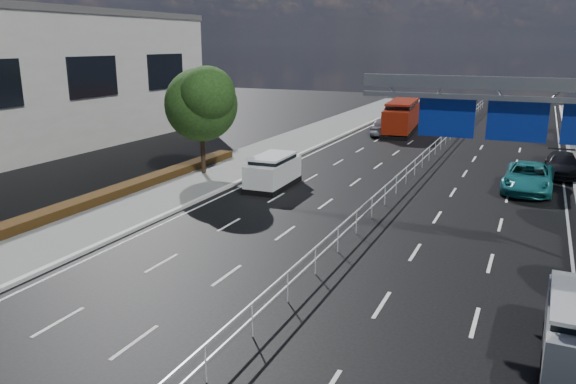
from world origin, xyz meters
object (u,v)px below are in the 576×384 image
at_px(white_minivan, 273,172).
at_px(parked_car_dark, 562,165).
at_px(near_car_silver, 384,127).
at_px(parked_car_teal, 528,177).
at_px(near_car_dark, 398,113).
at_px(overhead_gantry, 541,114).
at_px(red_bus, 402,116).

relative_size(white_minivan, parked_car_dark, 0.92).
height_order(near_car_silver, parked_car_dark, near_car_silver).
bearing_deg(parked_car_teal, white_minivan, -157.47).
height_order(white_minivan, near_car_dark, white_minivan).
relative_size(near_car_silver, parked_car_dark, 0.97).
relative_size(overhead_gantry, parked_car_dark, 2.18).
relative_size(overhead_gantry, red_bus, 1.04).
distance_m(white_minivan, parked_car_dark, 18.01).
relative_size(red_bus, near_car_dark, 1.94).
xyz_separation_m(overhead_gantry, white_minivan, (-13.47, 6.92, -4.69)).
distance_m(overhead_gantry, red_bus, 32.48).
xyz_separation_m(near_car_silver, near_car_dark, (-1.00, 9.72, 0.06)).
relative_size(red_bus, parked_car_dark, 2.09).
xyz_separation_m(overhead_gantry, parked_car_dark, (1.56, 16.85, -4.92)).
height_order(overhead_gantry, parked_car_dark, overhead_gantry).
relative_size(white_minivan, red_bus, 0.44).
bearing_deg(parked_car_teal, near_car_silver, 129.69).
height_order(red_bus, parked_car_dark, red_bus).
distance_m(overhead_gantry, near_car_dark, 40.07).
relative_size(white_minivan, near_car_dark, 0.86).
bearing_deg(parked_car_dark, parked_car_teal, -111.64).
bearing_deg(parked_car_teal, near_car_dark, 119.28).
xyz_separation_m(near_car_silver, parked_car_teal, (12.29, -15.75, -0.01)).
distance_m(red_bus, near_car_dark, 7.62).
xyz_separation_m(near_car_silver, parked_car_dark, (14.09, -10.84, -0.09)).
bearing_deg(near_car_silver, overhead_gantry, 111.70).
relative_size(red_bus, parked_car_teal, 1.78).
relative_size(parked_car_teal, parked_car_dark, 1.17).
bearing_deg(near_car_dark, near_car_silver, 103.86).
relative_size(red_bus, near_car_silver, 2.16).
xyz_separation_m(white_minivan, near_car_dark, (-0.07, 30.49, -0.08)).
bearing_deg(near_car_silver, near_car_dark, -86.76).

